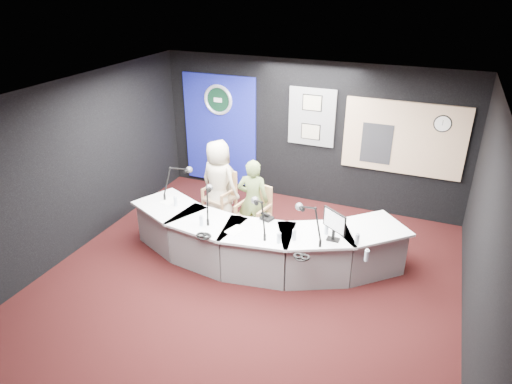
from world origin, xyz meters
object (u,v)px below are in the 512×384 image
at_px(broadcast_desk, 259,241).
at_px(person_woman, 253,201).
at_px(armchair_right, 253,217).
at_px(armchair_left, 219,196).
at_px(person_man, 219,182).

relative_size(broadcast_desk, person_woman, 3.05).
height_order(armchair_right, person_woman, person_woman).
bearing_deg(person_woman, broadcast_desk, 111.15).
distance_m(armchair_left, armchair_right, 0.91).
bearing_deg(person_woman, person_man, -33.10).
height_order(armchair_left, person_man, person_man).
relative_size(broadcast_desk, armchair_left, 4.53).
bearing_deg(broadcast_desk, armchair_right, 119.97).
distance_m(armchair_right, person_man, 0.98).
distance_m(broadcast_desk, armchair_right, 0.72).
xyz_separation_m(armchair_left, armchair_right, (0.83, -0.37, -0.07)).
relative_size(broadcast_desk, armchair_right, 5.29).
height_order(armchair_left, armchair_right, armchair_left).
xyz_separation_m(armchair_left, person_man, (0.00, 0.00, 0.29)).
height_order(person_man, person_woman, person_man).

